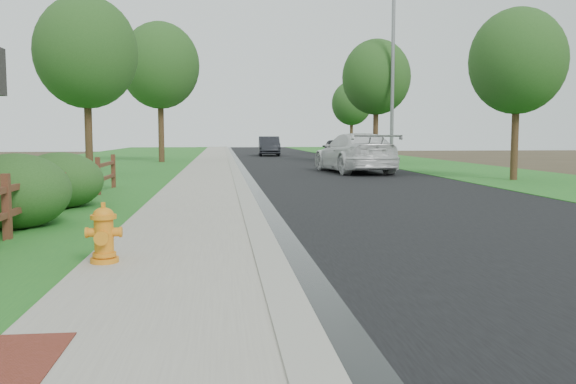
{
  "coord_description": "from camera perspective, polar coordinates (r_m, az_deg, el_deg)",
  "views": [
    {
      "loc": [
        -0.22,
        -4.77,
        1.7
      ],
      "look_at": [
        0.92,
        5.67,
        0.72
      ],
      "focal_mm": 38.0,
      "sensor_mm": 36.0,
      "label": 1
    }
  ],
  "objects": [
    {
      "name": "curb",
      "position": [
        39.81,
        -5.35,
        2.97
      ],
      "size": [
        0.4,
        90.0,
        0.12
      ],
      "primitive_type": "cube",
      "color": "gray",
      "rests_on": "ground"
    },
    {
      "name": "shrub_d",
      "position": [
        14.92,
        -20.52,
        0.99
      ],
      "size": [
        1.98,
        1.98,
        1.31
      ],
      "primitive_type": "ellipsoid",
      "rotation": [
        0.0,
        0.0,
        -0.03
      ],
      "color": "#204819",
      "rests_on": "ground"
    },
    {
      "name": "verge_far",
      "position": [
        41.49,
        10.19,
        2.95
      ],
      "size": [
        6.0,
        90.0,
        0.04
      ],
      "primitive_type": "cube",
      "color": "#1A5D21",
      "rests_on": "ground"
    },
    {
      "name": "tree_mid_left",
      "position": [
        38.74,
        -11.89,
        11.49
      ],
      "size": [
        4.8,
        4.8,
        8.57
      ],
      "color": "#311F14",
      "rests_on": "ground"
    },
    {
      "name": "white_suv",
      "position": [
        27.61,
        6.25,
        3.65
      ],
      "size": [
        3.08,
        6.28,
        1.76
      ],
      "primitive_type": "imported",
      "rotation": [
        0.0,
        0.0,
        3.25
      ],
      "color": "silver",
      "rests_on": "road"
    },
    {
      "name": "ranch_fence",
      "position": [
        11.72,
        -22.98,
        -0.39
      ],
      "size": [
        0.12,
        16.92,
        1.1
      ],
      "color": "#4B2719",
      "rests_on": "ground"
    },
    {
      "name": "grass_strip",
      "position": [
        39.89,
        -9.95,
        2.87
      ],
      "size": [
        1.6,
        90.0,
        0.06
      ],
      "primitive_type": "cube",
      "color": "#1A5D21",
      "rests_on": "ground"
    },
    {
      "name": "dark_car_far",
      "position": [
        49.72,
        -1.79,
        4.32
      ],
      "size": [
        1.86,
        4.83,
        1.57
      ],
      "primitive_type": "imported",
      "rotation": [
        0.0,
        0.0,
        -0.04
      ],
      "color": "black",
      "rests_on": "road"
    },
    {
      "name": "tree_far_right",
      "position": [
        52.14,
        5.98,
        8.25
      ],
      "size": [
        3.38,
        3.38,
        6.23
      ],
      "color": "#311F14",
      "rests_on": "ground"
    },
    {
      "name": "tree_near_right",
      "position": [
        24.32,
        20.68,
        11.36
      ],
      "size": [
        3.52,
        3.52,
        6.34
      ],
      "color": "#311F14",
      "rests_on": "ground"
    },
    {
      "name": "dark_car_mid",
      "position": [
        39.08,
        4.55,
        3.96
      ],
      "size": [
        2.28,
        4.55,
        1.49
      ],
      "primitive_type": "imported",
      "rotation": [
        0.0,
        0.0,
        3.02
      ],
      "color": "black",
      "rests_on": "road"
    },
    {
      "name": "lawn_near",
      "position": [
        40.56,
        -17.31,
        2.74
      ],
      "size": [
        9.0,
        90.0,
        0.04
      ],
      "primitive_type": "cube",
      "color": "#1A5D21",
      "rests_on": "ground"
    },
    {
      "name": "fire_hydrant",
      "position": [
        8.02,
        -16.85,
        -3.87
      ],
      "size": [
        0.49,
        0.4,
        0.76
      ],
      "color": "orange",
      "rests_on": "sidewalk"
    },
    {
      "name": "wet_gutter",
      "position": [
        39.82,
        -4.84,
        2.92
      ],
      "size": [
        0.5,
        90.0,
        0.0
      ],
      "primitive_type": "cube",
      "color": "black",
      "rests_on": "road"
    },
    {
      "name": "sidewalk",
      "position": [
        39.81,
        -7.22,
        2.93
      ],
      "size": [
        2.2,
        90.0,
        0.1
      ],
      "primitive_type": "cube",
      "color": "gray",
      "rests_on": "ground"
    },
    {
      "name": "streetlight",
      "position": [
        35.38,
        9.47,
        11.79
      ],
      "size": [
        2.19,
        1.15,
        10.08
      ],
      "color": "gray",
      "rests_on": "ground"
    },
    {
      "name": "road",
      "position": [
        40.09,
        0.67,
        2.94
      ],
      "size": [
        8.0,
        90.0,
        0.02
      ],
      "primitive_type": "cube",
      "color": "black",
      "rests_on": "ground"
    },
    {
      "name": "shrub_c",
      "position": [
        12.0,
        -24.09,
        0.04
      ],
      "size": [
        2.45,
        2.45,
        1.38
      ],
      "primitive_type": "ellipsoid",
      "rotation": [
        0.0,
        0.0,
        0.35
      ],
      "color": "#204819",
      "rests_on": "ground"
    },
    {
      "name": "ground",
      "position": [
        5.07,
        -3.53,
        -14.31
      ],
      "size": [
        120.0,
        120.0,
        0.0
      ],
      "primitive_type": "plane",
      "color": "#3A311F"
    },
    {
      "name": "tree_near_left",
      "position": [
        26.54,
        -18.36,
        12.28
      ],
      "size": [
        4.12,
        4.12,
        7.31
      ],
      "color": "#311F14",
      "rests_on": "ground"
    },
    {
      "name": "tree_mid_right",
      "position": [
        37.24,
        8.26,
        10.57
      ],
      "size": [
        4.07,
        4.07,
        7.38
      ],
      "color": "#311F14",
      "rests_on": "ground"
    }
  ]
}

